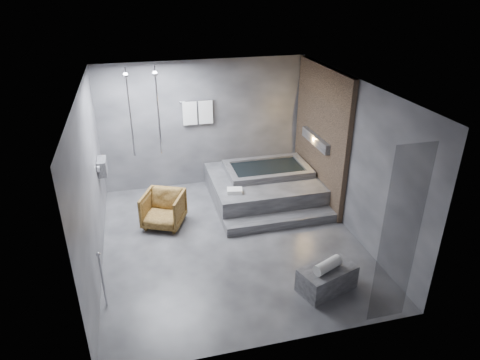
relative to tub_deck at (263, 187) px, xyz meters
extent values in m
plane|color=#303033|center=(-1.05, -1.45, -0.25)|extent=(5.00, 5.00, 0.00)
cube|color=#515153|center=(-1.05, -1.45, 2.55)|extent=(4.50, 5.00, 0.04)
cube|color=#3B3B40|center=(-1.05, 1.05, 1.15)|extent=(4.50, 0.04, 2.80)
cube|color=#3B3B40|center=(-1.05, -3.95, 1.15)|extent=(4.50, 0.04, 2.80)
cube|color=#3B3B40|center=(-3.30, -1.45, 1.15)|extent=(0.04, 5.00, 2.80)
cube|color=#3B3B40|center=(1.20, -1.45, 1.15)|extent=(0.04, 5.00, 2.80)
cube|color=#8C6D52|center=(1.14, -0.20, 1.15)|extent=(0.10, 2.40, 2.78)
cube|color=#FF9938|center=(1.06, -0.20, 1.05)|extent=(0.14, 1.20, 0.20)
cube|color=gray|center=(-3.21, -0.05, 0.85)|extent=(0.16, 0.42, 0.30)
imported|color=beige|center=(-3.20, -0.15, 0.80)|extent=(0.08, 0.08, 0.21)
imported|color=beige|center=(-3.20, 0.05, 0.78)|extent=(0.07, 0.07, 0.15)
cylinder|color=silver|center=(-2.05, 0.60, 1.65)|extent=(0.04, 0.04, 1.80)
cylinder|color=silver|center=(-2.60, 0.60, 1.65)|extent=(0.04, 0.04, 1.80)
cylinder|color=silver|center=(-1.20, 0.99, 1.70)|extent=(0.75, 0.02, 0.02)
cube|color=white|center=(-1.37, 0.97, 1.45)|extent=(0.30, 0.06, 0.50)
cube|color=white|center=(-1.03, 0.97, 1.45)|extent=(0.30, 0.06, 0.50)
cylinder|color=silver|center=(-3.20, -2.65, 0.20)|extent=(0.04, 0.04, 0.90)
cube|color=black|center=(0.60, -3.90, 1.10)|extent=(0.55, 0.01, 2.60)
cube|color=#363638|center=(0.00, 0.00, 0.00)|extent=(2.20, 2.00, 0.50)
cube|color=#363638|center=(0.00, -1.18, -0.16)|extent=(2.20, 0.36, 0.18)
cube|color=#363639|center=(0.07, -3.10, -0.06)|extent=(0.97, 0.72, 0.39)
imported|color=#472E11|center=(-2.17, -0.61, 0.09)|extent=(0.96, 0.97, 0.67)
cylinder|color=white|center=(0.04, -3.14, 0.22)|extent=(0.50, 0.35, 0.17)
cube|color=white|center=(-0.77, -0.57, 0.29)|extent=(0.33, 0.27, 0.08)
camera|label=1|loc=(-2.49, -7.83, 4.15)|focal=32.00mm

